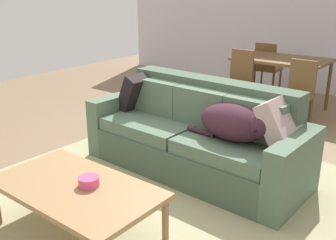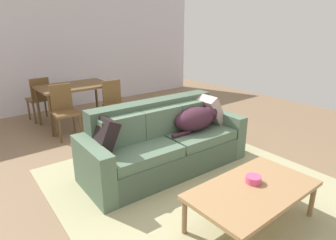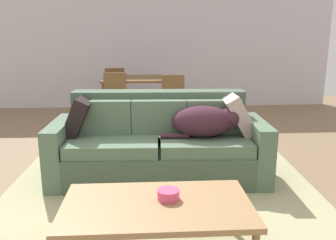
{
  "view_description": "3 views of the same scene",
  "coord_description": "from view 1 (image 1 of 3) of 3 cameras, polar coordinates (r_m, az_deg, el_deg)",
  "views": [
    {
      "loc": [
        2.29,
        -2.94,
        1.8
      ],
      "look_at": [
        0.1,
        -0.16,
        0.58
      ],
      "focal_mm": 42.09,
      "sensor_mm": 36.0,
      "label": 1
    },
    {
      "loc": [
        -1.93,
        -2.69,
        1.9
      ],
      "look_at": [
        0.3,
        0.08,
        0.69
      ],
      "focal_mm": 30.63,
      "sensor_mm": 36.0,
      "label": 2
    },
    {
      "loc": [
        0.12,
        -3.58,
        1.54
      ],
      "look_at": [
        0.34,
        0.05,
        0.65
      ],
      "focal_mm": 38.43,
      "sensor_mm": 36.0,
      "label": 3
    }
  ],
  "objects": [
    {
      "name": "throw_pillow_by_left_arm",
      "position": [
        4.41,
        -4.3,
        4.04
      ],
      "size": [
        0.34,
        0.44,
        0.45
      ],
      "primitive_type": "cube",
      "rotation": [
        0.0,
        0.42,
        -0.07
      ],
      "color": "black",
      "rests_on": "couch"
    },
    {
      "name": "coffee_table",
      "position": [
        3.0,
        -13.24,
        -9.89
      ],
      "size": [
        1.28,
        0.72,
        0.42
      ],
      "color": "#A47C50",
      "rests_on": "ground"
    },
    {
      "name": "area_rug",
      "position": [
        3.62,
        -1.96,
        -10.72
      ],
      "size": [
        3.2,
        3.44,
        0.01
      ],
      "primitive_type": "cube",
      "rotation": [
        0.0,
        0.0,
        -0.03
      ],
      "color": "tan",
      "rests_on": "ground"
    },
    {
      "name": "bowl_on_coffee_table",
      "position": [
        2.94,
        -11.39,
        -8.72
      ],
      "size": [
        0.15,
        0.15,
        0.07
      ],
      "primitive_type": "cylinder",
      "color": "#EA4C7F",
      "rests_on": "coffee_table"
    },
    {
      "name": "couch",
      "position": [
        3.95,
        4.19,
        -2.53
      ],
      "size": [
        2.27,
        0.92,
        0.91
      ],
      "rotation": [
        0.0,
        0.0,
        -0.03
      ],
      "color": "#455946",
      "rests_on": "ground"
    },
    {
      "name": "dog_on_left_cushion",
      "position": [
        3.53,
        9.82,
        -0.42
      ],
      "size": [
        0.82,
        0.39,
        0.32
      ],
      "rotation": [
        0.0,
        0.0,
        -0.03
      ],
      "color": "#3E202D",
      "rests_on": "couch"
    },
    {
      "name": "back_partition",
      "position": [
        7.33,
        20.53,
        14.31
      ],
      "size": [
        8.0,
        0.12,
        2.7
      ],
      "primitive_type": "cube",
      "color": "silver",
      "rests_on": "ground"
    },
    {
      "name": "dining_chair_near_right",
      "position": [
        5.41,
        18.27,
        4.01
      ],
      "size": [
        0.43,
        0.43,
        0.88
      ],
      "rotation": [
        0.0,
        0.0,
        -0.07
      ],
      "color": "brown",
      "rests_on": "ground"
    },
    {
      "name": "ground_plane",
      "position": [
        4.14,
        0.26,
        -6.78
      ],
      "size": [
        10.0,
        10.0,
        0.0
      ],
      "primitive_type": "plane",
      "color": "#82674B"
    },
    {
      "name": "dining_table",
      "position": [
        6.11,
        16.09,
        7.92
      ],
      "size": [
        1.31,
        0.87,
        0.78
      ],
      "color": "brown",
      "rests_on": "ground"
    },
    {
      "name": "throw_pillow_by_right_arm",
      "position": [
        3.49,
        16.13,
        -0.53
      ],
      "size": [
        0.35,
        0.45,
        0.46
      ],
      "primitive_type": "cube",
      "rotation": [
        0.0,
        -0.52,
        -0.0
      ],
      "color": "#B89E99",
      "rests_on": "couch"
    },
    {
      "name": "dining_chair_far_left",
      "position": [
        6.9,
        14.1,
        7.57
      ],
      "size": [
        0.42,
        0.42,
        0.89
      ],
      "rotation": [
        0.0,
        0.0,
        3.2
      ],
      "color": "brown",
      "rests_on": "ground"
    },
    {
      "name": "dining_chair_near_left",
      "position": [
        5.84,
        10.05,
        5.94
      ],
      "size": [
        0.42,
        0.42,
        0.92
      ],
      "rotation": [
        0.0,
        0.0,
        -0.06
      ],
      "color": "brown",
      "rests_on": "ground"
    }
  ]
}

